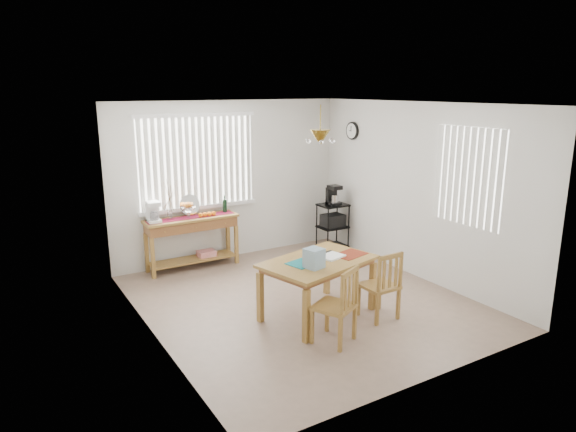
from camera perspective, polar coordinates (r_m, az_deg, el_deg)
ground at (r=7.00m, az=1.65°, el=-9.46°), size 4.00×4.50×0.01m
room_shell at (r=6.52m, az=1.70°, el=4.38°), size 4.20×4.70×2.70m
sideboard at (r=8.19m, az=-10.58°, el=-1.54°), size 1.47×0.41×0.82m
sideboard_items at (r=8.04m, az=-12.27°, el=0.55°), size 1.39×0.34×0.63m
wire_cart at (r=9.04m, az=4.98°, el=-0.70°), size 0.48×0.39×0.82m
cart_items at (r=8.93m, az=5.01°, el=2.30°), size 0.19×0.23×0.34m
dining_table at (r=6.36m, az=3.37°, el=-5.61°), size 1.54×1.19×0.73m
table_items at (r=6.14m, az=3.40°, el=-4.66°), size 1.13×0.51×0.23m
chair_left at (r=5.80m, az=5.48°, el=-9.92°), size 0.55×0.55×0.89m
chair_right at (r=6.45m, az=10.31°, el=-7.63°), size 0.41×0.41×0.88m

